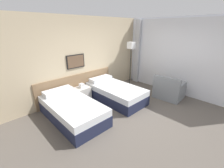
{
  "coord_description": "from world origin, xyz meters",
  "views": [
    {
      "loc": [
        -3.06,
        -2.14,
        2.36
      ],
      "look_at": [
        0.03,
        1.07,
        0.65
      ],
      "focal_mm": 24.0,
      "sensor_mm": 36.0,
      "label": 1
    }
  ],
  "objects_px": {
    "floor_lamp": "(131,49)",
    "bed_near_door": "(72,110)",
    "armchair": "(169,90)",
    "bed_near_window": "(115,93)",
    "nightstand": "(82,93)"
  },
  "relations": [
    {
      "from": "nightstand",
      "to": "bed_near_window",
      "type": "bearing_deg",
      "value": -42.69
    },
    {
      "from": "armchair",
      "to": "bed_near_door",
      "type": "bearing_deg",
      "value": 64.54
    },
    {
      "from": "bed_near_door",
      "to": "bed_near_window",
      "type": "height_order",
      "value": "same"
    },
    {
      "from": "bed_near_window",
      "to": "floor_lamp",
      "type": "distance_m",
      "value": 1.97
    },
    {
      "from": "bed_near_door",
      "to": "armchair",
      "type": "height_order",
      "value": "armchair"
    },
    {
      "from": "armchair",
      "to": "floor_lamp",
      "type": "bearing_deg",
      "value": -2.39
    },
    {
      "from": "bed_near_window",
      "to": "armchair",
      "type": "height_order",
      "value": "armchair"
    },
    {
      "from": "nightstand",
      "to": "floor_lamp",
      "type": "distance_m",
      "value": 2.59
    },
    {
      "from": "bed_near_window",
      "to": "nightstand",
      "type": "relative_size",
      "value": 3.39
    },
    {
      "from": "nightstand",
      "to": "bed_near_door",
      "type": "bearing_deg",
      "value": -137.31
    },
    {
      "from": "floor_lamp",
      "to": "armchair",
      "type": "distance_m",
      "value": 2.13
    },
    {
      "from": "armchair",
      "to": "bed_near_window",
      "type": "bearing_deg",
      "value": 46.5
    },
    {
      "from": "floor_lamp",
      "to": "bed_near_door",
      "type": "bearing_deg",
      "value": -170.17
    },
    {
      "from": "bed_near_door",
      "to": "floor_lamp",
      "type": "distance_m",
      "value": 3.35
    },
    {
      "from": "bed_near_door",
      "to": "nightstand",
      "type": "bearing_deg",
      "value": 42.69
    }
  ]
}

